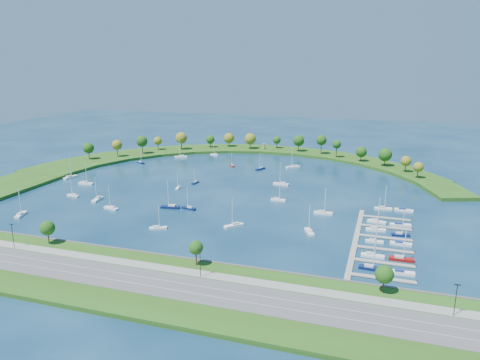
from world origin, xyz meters
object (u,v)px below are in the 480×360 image
(docked_boat_1, at_px, (401,273))
(docked_boat_5, at_px, (401,244))
(moored_boat_1, at_px, (178,187))
(docked_boat_3, at_px, (401,258))
(moored_boat_7, at_px, (70,177))
(docked_boat_7, at_px, (401,234))
(moored_boat_4, at_px, (260,168))
(moored_boat_11, at_px, (293,167))
(moored_boat_2, at_px, (234,225))
(moored_boat_8, at_px, (170,206))
(docked_boat_6, at_px, (376,229))
(moored_boat_13, at_px, (98,199))
(docked_boat_11, at_px, (404,210))
(moored_boat_15, at_px, (189,208))
(docked_boat_0, at_px, (371,267))
(harbor_tower, at_px, (264,146))
(moored_boat_16, at_px, (323,212))
(moored_boat_3, at_px, (232,165))
(moored_boat_12, at_px, (141,162))
(moored_boat_20, at_px, (309,231))
(moored_boat_18, at_px, (86,183))
(moored_boat_0, at_px, (21,214))
(moored_boat_6, at_px, (278,199))
(docked_boat_9, at_px, (400,225))
(moored_boat_9, at_px, (73,195))
(moored_boat_19, at_px, (181,156))
(moored_boat_21, at_px, (195,182))
(moored_boat_14, at_px, (281,184))
(moored_boat_10, at_px, (215,154))
(docked_boat_4, at_px, (374,241))
(dock_system, at_px, (374,242))
(moored_boat_17, at_px, (111,207))
(docked_boat_2, at_px, (373,255))
(moored_boat_5, at_px, (158,227))

(docked_boat_1, distance_m, docked_boat_5, 27.98)
(moored_boat_1, relative_size, docked_boat_3, 0.69)
(moored_boat_7, distance_m, docked_boat_7, 204.83)
(moored_boat_4, xyz_separation_m, docked_boat_3, (91.09, -126.85, 0.05))
(moored_boat_11, bearing_deg, moored_boat_2, 51.12)
(moored_boat_1, height_order, docked_boat_3, docked_boat_3)
(moored_boat_8, distance_m, docked_boat_6, 101.48)
(moored_boat_13, height_order, docked_boat_11, moored_boat_13)
(moored_boat_15, height_order, docked_boat_0, docked_boat_0)
(harbor_tower, height_order, moored_boat_16, moored_boat_16)
(moored_boat_1, bearing_deg, moored_boat_3, 161.73)
(moored_boat_12, relative_size, moored_boat_20, 0.79)
(moored_boat_18, bearing_deg, moored_boat_0, -89.67)
(moored_boat_8, bearing_deg, docked_boat_11, -174.58)
(moored_boat_7, relative_size, moored_boat_18, 1.04)
(moored_boat_7, relative_size, docked_boat_5, 1.63)
(moored_boat_6, xyz_separation_m, docked_boat_9, (62.28, -20.78, -0.21))
(docked_boat_9, relative_size, docked_boat_11, 1.04)
(moored_boat_13, height_order, moored_boat_20, moored_boat_13)
(moored_boat_11, relative_size, docked_boat_11, 1.60)
(moored_boat_9, height_order, docked_boat_11, moored_boat_9)
(moored_boat_8, distance_m, moored_boat_19, 125.89)
(moored_boat_2, height_order, moored_boat_21, moored_boat_2)
(docked_boat_0, bearing_deg, moored_boat_20, 136.63)
(moored_boat_9, bearing_deg, docked_boat_3, 175.72)
(docked_boat_6, bearing_deg, moored_boat_0, -177.30)
(moored_boat_13, height_order, moored_boat_14, moored_boat_14)
(moored_boat_12, bearing_deg, moored_boat_8, -26.87)
(moored_boat_6, height_order, moored_boat_18, moored_boat_18)
(moored_boat_10, relative_size, moored_boat_12, 1.04)
(moored_boat_11, distance_m, docked_boat_4, 137.41)
(moored_boat_15, bearing_deg, docked_boat_5, -176.82)
(moored_boat_11, bearing_deg, dock_system, 77.62)
(moored_boat_10, distance_m, docked_boat_4, 195.65)
(docked_boat_1, bearing_deg, moored_boat_17, 165.65)
(docked_boat_7, bearing_deg, moored_boat_1, 155.46)
(moored_boat_12, relative_size, docked_boat_3, 0.74)
(moored_boat_13, xyz_separation_m, docked_boat_5, (155.72, -14.23, -0.30))
(moored_boat_13, height_order, moored_boat_21, moored_boat_13)
(dock_system, distance_m, docked_boat_2, 15.03)
(moored_boat_5, relative_size, docked_boat_4, 1.06)
(docked_boat_4, bearing_deg, moored_boat_8, 170.20)
(moored_boat_15, xyz_separation_m, moored_boat_16, (66.17, 13.57, 0.06))
(moored_boat_9, bearing_deg, moored_boat_2, 176.36)
(harbor_tower, height_order, moored_boat_19, moored_boat_19)
(moored_boat_10, distance_m, docked_boat_1, 223.36)
(moored_boat_7, bearing_deg, moored_boat_10, -23.19)
(moored_boat_5, xyz_separation_m, moored_boat_14, (35.78, 90.42, 0.08))
(docked_boat_1, bearing_deg, moored_boat_20, 140.28)
(moored_boat_13, bearing_deg, moored_boat_11, 135.34)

